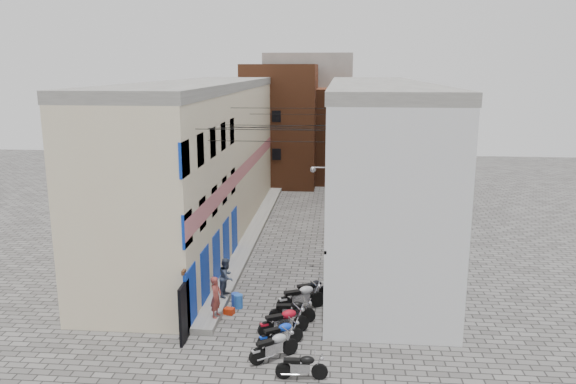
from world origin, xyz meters
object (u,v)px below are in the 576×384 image
(motorcycle_a, at_px, (302,365))
(water_jug_far, at_px, (235,299))
(person_a, at_px, (216,297))
(motorcycle_f, at_px, (301,296))
(person_b, at_px, (227,277))
(motorcycle_g, at_px, (312,289))
(motorcycle_d, at_px, (284,320))
(motorcycle_e, at_px, (292,310))
(water_jug_near, at_px, (238,301))
(motorcycle_b, at_px, (274,345))
(motorcycle_c, at_px, (280,333))
(red_crate, at_px, (229,311))

(motorcycle_a, bearing_deg, water_jug_far, -152.48)
(person_a, bearing_deg, water_jug_far, -3.27)
(motorcycle_f, distance_m, water_jug_far, 2.80)
(person_b, bearing_deg, motorcycle_a, -139.57)
(motorcycle_g, xyz_separation_m, person_a, (-3.60, -2.46, 0.54))
(motorcycle_d, bearing_deg, person_b, -163.84)
(motorcycle_e, relative_size, water_jug_near, 3.22)
(motorcycle_b, bearing_deg, motorcycle_c, 136.38)
(motorcycle_g, relative_size, water_jug_near, 3.24)
(motorcycle_e, height_order, motorcycle_g, motorcycle_g)
(motorcycle_c, distance_m, water_jug_near, 3.74)
(motorcycle_f, distance_m, red_crate, 3.00)
(motorcycle_f, relative_size, water_jug_near, 3.69)
(motorcycle_f, xyz_separation_m, motorcycle_g, (0.38, 0.97, -0.07))
(person_a, distance_m, water_jug_far, 1.89)
(motorcycle_g, distance_m, water_jug_near, 3.17)
(water_jug_far, bearing_deg, person_a, -105.05)
(motorcycle_a, height_order, motorcycle_f, motorcycle_f)
(motorcycle_b, bearing_deg, motorcycle_e, 136.02)
(motorcycle_d, bearing_deg, motorcycle_b, -31.72)
(motorcycle_f, bearing_deg, person_a, -90.80)
(motorcycle_d, relative_size, person_b, 1.21)
(motorcycle_a, bearing_deg, motorcycle_g, 177.30)
(motorcycle_c, bearing_deg, motorcycle_f, 139.91)
(motorcycle_d, relative_size, motorcycle_f, 0.96)
(water_jug_far, height_order, red_crate, water_jug_far)
(motorcycle_f, height_order, motorcycle_g, motorcycle_f)
(motorcycle_e, height_order, person_b, person_b)
(motorcycle_b, xyz_separation_m, person_b, (-2.58, 4.73, 0.54))
(motorcycle_b, distance_m, red_crate, 4.12)
(motorcycle_a, xyz_separation_m, water_jug_far, (-3.16, 5.42, -0.22))
(water_jug_near, xyz_separation_m, red_crate, (-0.27, -0.63, -0.16))
(water_jug_near, distance_m, red_crate, 0.71)
(motorcycle_d, bearing_deg, motorcycle_f, 140.38)
(motorcycle_a, xyz_separation_m, motorcycle_c, (-0.90, 2.10, 0.02))
(motorcycle_b, bearing_deg, person_b, 172.02)
(motorcycle_f, height_order, person_a, person_a)
(motorcycle_g, bearing_deg, red_crate, -88.61)
(motorcycle_c, height_order, water_jug_near, motorcycle_c)
(motorcycle_e, bearing_deg, motorcycle_g, 155.61)
(red_crate, bearing_deg, person_b, 104.85)
(person_a, xyz_separation_m, person_b, (0.00, 2.10, 0.01))
(motorcycle_c, height_order, water_jug_far, motorcycle_c)
(motorcycle_a, distance_m, motorcycle_g, 6.22)
(motorcycle_e, relative_size, water_jug_far, 3.43)
(motorcycle_c, relative_size, person_a, 1.08)
(motorcycle_a, xyz_separation_m, motorcycle_d, (-0.88, 2.98, 0.09))
(motorcycle_e, relative_size, person_a, 1.12)
(person_b, relative_size, water_jug_near, 2.90)
(motorcycle_b, height_order, motorcycle_f, motorcycle_f)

